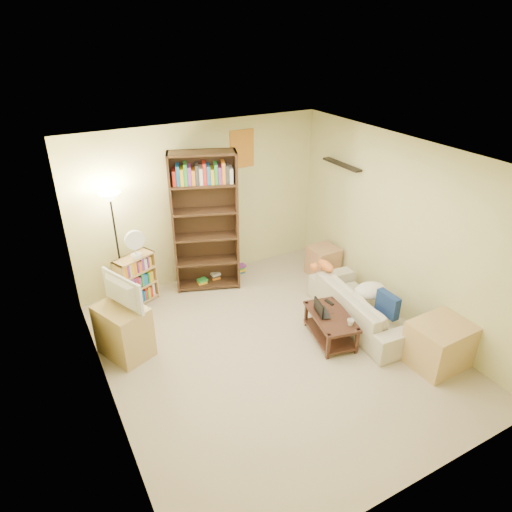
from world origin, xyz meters
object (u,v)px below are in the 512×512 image
(tabby_cat, at_px, (324,266))
(mug, at_px, (350,322))
(laptop, at_px, (327,313))
(sofa, at_px, (362,306))
(tv_stand, at_px, (124,331))
(end_cabinet, at_px, (439,344))
(desk_fan, at_px, (135,243))
(floor_lamp, at_px, (113,218))
(side_table, at_px, (323,261))
(television, at_px, (118,293))
(short_bookshelf, at_px, (136,280))
(tall_bookshelf, at_px, (205,220))
(coffee_table, at_px, (331,324))

(tabby_cat, xyz_separation_m, mug, (-0.37, -1.09, -0.19))
(tabby_cat, distance_m, laptop, 0.91)
(sofa, height_order, tv_stand, tv_stand)
(end_cabinet, bearing_deg, tabby_cat, 102.79)
(desk_fan, bearing_deg, floor_lamp, 157.07)
(end_cabinet, bearing_deg, sofa, 102.24)
(tv_stand, relative_size, side_table, 1.40)
(tv_stand, distance_m, television, 0.55)
(short_bookshelf, bearing_deg, laptop, -69.85)
(tabby_cat, bearing_deg, floor_lamp, 153.46)
(tv_stand, distance_m, end_cabinet, 3.88)
(television, xyz_separation_m, floor_lamp, (0.28, 1.12, 0.51))
(tall_bookshelf, height_order, floor_lamp, tall_bookshelf)
(tall_bookshelf, bearing_deg, television, -127.04)
(mug, bearing_deg, desk_fan, 131.31)
(tv_stand, xyz_separation_m, short_bookshelf, (0.46, 1.07, 0.04))
(tabby_cat, bearing_deg, short_bookshelf, 152.77)
(short_bookshelf, xyz_separation_m, end_cabinet, (2.85, -3.08, -0.10))
(coffee_table, relative_size, desk_fan, 2.19)
(sofa, distance_m, short_bookshelf, 3.27)
(tabby_cat, bearing_deg, coffee_table, -118.72)
(tall_bookshelf, distance_m, side_table, 2.10)
(mug, distance_m, side_table, 1.94)
(tv_stand, xyz_separation_m, end_cabinet, (3.31, -2.01, -0.06))
(mug, bearing_deg, tv_stand, 153.20)
(television, xyz_separation_m, short_bookshelf, (0.46, 1.07, -0.51))
(television, bearing_deg, end_cabinet, -143.72)
(television, distance_m, desk_fan, 1.15)
(tall_bookshelf, relative_size, floor_lamp, 1.23)
(floor_lamp, bearing_deg, end_cabinet, -45.94)
(floor_lamp, bearing_deg, tall_bookshelf, -4.76)
(laptop, relative_size, end_cabinet, 0.51)
(mug, relative_size, television, 0.14)
(desk_fan, height_order, floor_lamp, floor_lamp)
(tabby_cat, height_order, short_bookshelf, short_bookshelf)
(television, bearing_deg, laptop, -133.36)
(tv_stand, relative_size, desk_fan, 1.64)
(mug, relative_size, side_table, 0.20)
(laptop, bearing_deg, tv_stand, 89.77)
(laptop, height_order, end_cabinet, end_cabinet)
(side_table, bearing_deg, laptop, -124.63)
(tall_bookshelf, height_order, side_table, tall_bookshelf)
(sofa, distance_m, coffee_table, 0.63)
(end_cabinet, bearing_deg, floor_lamp, 134.06)
(sofa, relative_size, television, 2.66)
(coffee_table, height_order, television, television)
(desk_fan, distance_m, side_table, 3.03)
(side_table, bearing_deg, end_cabinet, -91.62)
(mug, height_order, desk_fan, desk_fan)
(floor_lamp, bearing_deg, side_table, -12.12)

